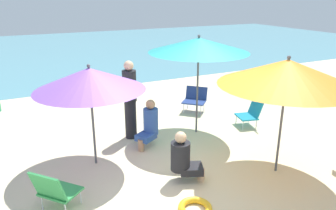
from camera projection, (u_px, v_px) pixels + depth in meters
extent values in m
plane|color=beige|center=(182.00, 174.00, 5.52)|extent=(40.00, 40.00, 0.00)
cube|color=#5693A3|center=(56.00, 51.00, 17.22)|extent=(40.00, 16.00, 0.01)
cylinder|color=#4C4C51|center=(93.00, 118.00, 5.61)|extent=(0.04, 0.04, 1.74)
cone|color=#8E56C6|center=(90.00, 79.00, 5.39)|extent=(1.85, 1.85, 0.37)
sphere|color=#4C4C51|center=(88.00, 66.00, 5.32)|extent=(0.06, 0.06, 0.06)
cylinder|color=#4C4C51|center=(197.00, 87.00, 6.88)|extent=(0.04, 0.04, 2.04)
cone|color=teal|center=(199.00, 45.00, 6.60)|extent=(2.05, 2.05, 0.29)
sphere|color=#4C4C51|center=(199.00, 36.00, 6.54)|extent=(0.06, 0.06, 0.06)
cylinder|color=#4C4C51|center=(282.00, 118.00, 5.33)|extent=(0.04, 0.04, 1.93)
cone|color=orange|center=(287.00, 72.00, 5.08)|extent=(2.15, 2.15, 0.41)
sphere|color=#4C4C51|center=(289.00, 57.00, 5.01)|extent=(0.06, 0.06, 0.06)
cube|color=navy|center=(194.00, 102.00, 8.32)|extent=(0.70, 0.70, 0.03)
cube|color=navy|center=(197.00, 93.00, 8.48)|extent=(0.48, 0.48, 0.33)
cylinder|color=silver|center=(201.00, 110.00, 8.14)|extent=(0.02, 0.02, 0.26)
cylinder|color=silver|center=(184.00, 108.00, 8.28)|extent=(0.02, 0.02, 0.26)
cylinder|color=silver|center=(204.00, 106.00, 8.46)|extent=(0.02, 0.02, 0.26)
cylinder|color=silver|center=(187.00, 104.00, 8.59)|extent=(0.02, 0.02, 0.26)
cube|color=#33934C|center=(61.00, 192.00, 4.62)|extent=(0.64, 0.65, 0.03)
cube|color=#33934C|center=(48.00, 187.00, 4.36)|extent=(0.45, 0.48, 0.41)
cylinder|color=silver|center=(58.00, 190.00, 4.88)|extent=(0.02, 0.02, 0.23)
cylinder|color=silver|center=(81.00, 196.00, 4.73)|extent=(0.02, 0.02, 0.23)
cylinder|color=silver|center=(42.00, 203.00, 4.59)|extent=(0.02, 0.02, 0.23)
cylinder|color=silver|center=(65.00, 210.00, 4.44)|extent=(0.02, 0.02, 0.23)
cube|color=teal|center=(246.00, 117.00, 7.48)|extent=(0.51, 0.56, 0.03)
cube|color=teal|center=(256.00, 107.00, 7.45)|extent=(0.28, 0.50, 0.44)
cylinder|color=silver|center=(243.00, 125.00, 7.31)|extent=(0.02, 0.02, 0.21)
cylinder|color=silver|center=(236.00, 119.00, 7.66)|extent=(0.02, 0.02, 0.21)
cylinder|color=silver|center=(256.00, 124.00, 7.37)|extent=(0.02, 0.02, 0.21)
cylinder|color=silver|center=(249.00, 118.00, 7.73)|extent=(0.02, 0.02, 0.21)
cube|color=#2D519E|center=(146.00, 137.00, 6.41)|extent=(0.46, 0.44, 0.12)
cylinder|color=tan|center=(141.00, 145.00, 6.32)|extent=(0.12, 0.12, 0.24)
cylinder|color=#2D519E|center=(151.00, 121.00, 6.47)|extent=(0.29, 0.29, 0.52)
sphere|color=tan|center=(151.00, 104.00, 6.35)|extent=(0.18, 0.18, 0.18)
cylinder|color=black|center=(131.00, 119.00, 6.82)|extent=(0.24, 0.24, 0.81)
cylinder|color=black|center=(129.00, 86.00, 6.58)|extent=(0.28, 0.28, 0.63)
sphere|color=#DBAD84|center=(129.00, 66.00, 6.45)|extent=(0.20, 0.20, 0.20)
cube|color=black|center=(191.00, 169.00, 5.29)|extent=(0.45, 0.42, 0.12)
cylinder|color=#DBAD84|center=(201.00, 174.00, 5.34)|extent=(0.12, 0.12, 0.20)
cylinder|color=black|center=(180.00, 156.00, 5.21)|extent=(0.31, 0.31, 0.47)
sphere|color=#DBAD84|center=(181.00, 137.00, 5.10)|extent=(0.18, 0.18, 0.18)
torus|color=yellow|center=(195.00, 208.00, 4.58)|extent=(0.48, 0.48, 0.10)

